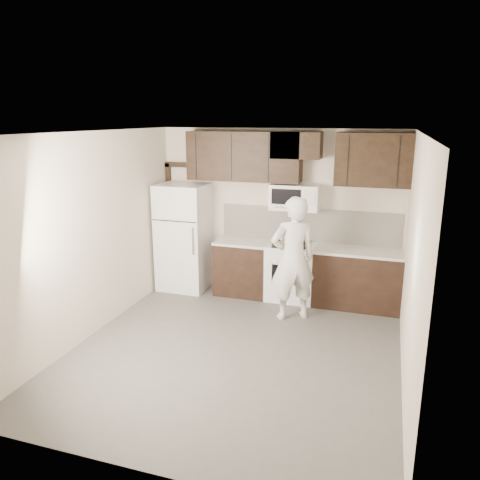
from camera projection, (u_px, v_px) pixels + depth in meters
The scene contains 14 objects.
floor at pixel (236, 350), 5.96m from camera, with size 4.50×4.50×0.00m, color #524F4D.
back_wall at pixel (279, 212), 7.68m from camera, with size 4.00×4.00×0.00m, color beige.
ceiling at pixel (236, 133), 5.27m from camera, with size 4.50×4.50×0.00m, color white.
counter_run at pixel (310, 273), 7.45m from camera, with size 2.95×0.64×0.91m.
stove at pixel (291, 271), 7.54m from camera, with size 0.76×0.66×0.94m.
backsplash at pixel (308, 225), 7.57m from camera, with size 2.90×0.02×0.54m, color silver.
upper_cabinets at pixel (290, 156), 7.22m from camera, with size 3.48×0.35×0.78m.
microwave at pixel (295, 197), 7.34m from camera, with size 0.76×0.42×0.40m.
refrigerator at pixel (184, 237), 7.92m from camera, with size 0.80×0.76×1.80m.
door_trim at pixel (172, 212), 8.24m from camera, with size 0.50×0.08×2.12m.
saucepan at pixel (283, 237), 7.59m from camera, with size 0.31×0.18×0.17m.
baking_tray at pixel (285, 245), 7.35m from camera, with size 0.41×0.31×0.02m, color black.
pizza at pixel (285, 244), 7.34m from camera, with size 0.28×0.28×0.02m, color tan.
person at pixel (293, 259), 6.68m from camera, with size 0.66×0.43×1.81m, color white.
Camera 1 is at (1.70, -5.13, 2.87)m, focal length 35.00 mm.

